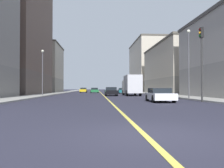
# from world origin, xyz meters

# --- Properties ---
(ground_plane) EXTENTS (400.00, 400.00, 0.00)m
(ground_plane) POSITION_xyz_m (0.00, 0.00, 0.00)
(ground_plane) COLOR #2A2938
(ground_plane) RESTS_ON ground
(sidewalk_left) EXTENTS (3.34, 168.00, 0.15)m
(sidewalk_left) POSITION_xyz_m (10.02, 49.00, 0.07)
(sidewalk_left) COLOR #9E9B93
(sidewalk_left) RESTS_ON ground
(sidewalk_right) EXTENTS (3.34, 168.00, 0.15)m
(sidewalk_right) POSITION_xyz_m (-10.02, 49.00, 0.07)
(sidewalk_right) COLOR #9E9B93
(sidewalk_right) RESTS_ON ground
(lane_center_stripe) EXTENTS (0.16, 154.00, 0.01)m
(lane_center_stripe) POSITION_xyz_m (0.00, 49.00, 0.01)
(lane_center_stripe) COLOR #E5D14C
(lane_center_stripe) RESTS_ON ground
(building_left_mid) EXTENTS (9.41, 23.75, 10.71)m
(building_left_mid) POSITION_xyz_m (16.25, 43.92, 5.36)
(building_left_mid) COLOR #9D9688
(building_left_mid) RESTS_ON ground
(building_left_far) EXTENTS (9.41, 24.54, 16.74)m
(building_left_far) POSITION_xyz_m (16.25, 71.74, 8.38)
(building_left_far) COLOR #9D9688
(building_left_far) RESTS_ON ground
(building_right_midblock) EXTENTS (9.41, 21.62, 23.55)m
(building_right_midblock) POSITION_xyz_m (-16.25, 40.17, 11.78)
(building_right_midblock) COLOR brown
(building_right_midblock) RESTS_ON ground
(building_right_distant) EXTENTS (9.41, 16.05, 13.69)m
(building_right_distant) POSITION_xyz_m (-16.25, 62.48, 6.85)
(building_right_distant) COLOR #9D9688
(building_right_distant) RESTS_ON ground
(traffic_light_left_near) EXTENTS (0.40, 0.32, 6.52)m
(traffic_light_left_near) POSITION_xyz_m (7.94, 13.70, 4.18)
(traffic_light_left_near) COLOR #2D2D2D
(traffic_light_left_near) RESTS_ON ground
(street_lamp_left_near) EXTENTS (0.36, 0.36, 7.54)m
(street_lamp_left_near) POSITION_xyz_m (8.95, 19.03, 4.69)
(street_lamp_left_near) COLOR #4C4C51
(street_lamp_left_near) RESTS_ON ground
(street_lamp_right_near) EXTENTS (0.36, 0.36, 6.59)m
(street_lamp_right_near) POSITION_xyz_m (-8.95, 28.22, 4.18)
(street_lamp_right_near) COLOR #4C4C51
(street_lamp_right_near) RESTS_ON ground
(car_blue) EXTENTS (2.08, 4.50, 1.30)m
(car_blue) POSITION_xyz_m (-1.78, 65.24, 0.64)
(car_blue) COLOR #23389E
(car_blue) RESTS_ON ground
(car_white) EXTENTS (2.01, 4.29, 1.22)m
(car_white) POSITION_xyz_m (4.40, 14.39, 0.61)
(car_white) COLOR white
(car_white) RESTS_ON ground
(car_yellow) EXTENTS (1.92, 4.13, 1.31)m
(car_yellow) POSITION_xyz_m (-4.67, 58.59, 0.64)
(car_yellow) COLOR gold
(car_yellow) RESTS_ON ground
(car_teal) EXTENTS (1.87, 4.37, 1.24)m
(car_teal) POSITION_xyz_m (4.64, 46.15, 0.61)
(car_teal) COLOR #196670
(car_teal) RESTS_ON ground
(car_black) EXTENTS (1.92, 4.39, 1.37)m
(car_black) POSITION_xyz_m (1.13, 31.00, 0.67)
(car_black) COLOR black
(car_black) RESTS_ON ground
(car_green) EXTENTS (2.09, 4.40, 1.26)m
(car_green) POSITION_xyz_m (-1.62, 52.17, 0.62)
(car_green) COLOR #1E6B38
(car_green) RESTS_ON ground
(box_truck) EXTENTS (2.35, 7.54, 3.21)m
(box_truck) POSITION_xyz_m (4.49, 31.42, 1.70)
(box_truck) COLOR beige
(box_truck) RESTS_ON ground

